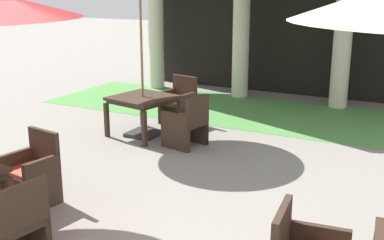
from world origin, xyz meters
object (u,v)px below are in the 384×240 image
Objects in this scene: patio_chair_near_foreground_east at (11,225)px; patio_chair_mid_left_north at (179,102)px; patio_chair_near_foreground_north at (33,172)px; patio_table_mid_left at (143,101)px; patio_chair_mid_left_east at (187,123)px.

patio_chair_mid_left_north is (-0.97, 5.14, 0.02)m from patio_chair_near_foreground_east.
patio_table_mid_left is (-0.34, 3.03, 0.23)m from patio_chair_near_foreground_north.
patio_chair_near_foreground_east is 4.32m from patio_table_mid_left.
patio_chair_near_foreground_north is 3.06m from patio_table_mid_left.
patio_chair_mid_left_north is at bearing 79.09° from patio_table_mid_left.
patio_chair_mid_left_east reaches higher than patio_chair_near_foreground_east.
patio_chair_near_foreground_east is 3.97m from patio_chair_mid_left_east.
patio_table_mid_left is at bearing 24.39° from patio_chair_near_foreground_east.
patio_table_mid_left is 1.30× the size of patio_chair_mid_left_east.
patio_chair_mid_left_north is 1.03× the size of patio_chair_mid_left_east.
patio_chair_mid_left_north is at bearing 45.03° from patio_chair_mid_left_east.
patio_chair_near_foreground_east is at bearing 134.97° from patio_chair_near_foreground_north.
patio_chair_near_foreground_east is 0.76× the size of patio_table_mid_left.
patio_chair_near_foreground_east reaches higher than patio_table_mid_left.
patio_chair_mid_left_north is at bearing -79.03° from patio_chair_near_foreground_north.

